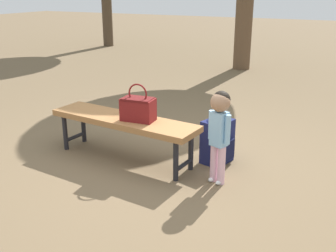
% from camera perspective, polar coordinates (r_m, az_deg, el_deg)
% --- Properties ---
extents(ground_plane, '(40.00, 40.00, 0.00)m').
position_cam_1_polar(ground_plane, '(3.91, -0.38, -6.29)').
color(ground_plane, brown).
rests_on(ground_plane, ground).
extents(park_bench, '(1.63, 0.55, 0.45)m').
position_cam_1_polar(park_bench, '(4.04, -6.36, 0.46)').
color(park_bench, '#9E6B3D').
rests_on(park_bench, ground).
extents(handbag, '(0.33, 0.21, 0.37)m').
position_cam_1_polar(handbag, '(3.88, -4.29, 2.58)').
color(handbag, maroon).
rests_on(handbag, park_bench).
extents(child_standing, '(0.22, 0.17, 0.85)m').
position_cam_1_polar(child_standing, '(3.49, 7.37, 0.38)').
color(child_standing, '#E5B2C6').
rests_on(child_standing, ground).
extents(backpack_large, '(0.31, 0.35, 0.51)m').
position_cam_1_polar(backpack_large, '(4.02, 7.09, -1.76)').
color(backpack_large, '#191E4C').
rests_on(backpack_large, ground).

